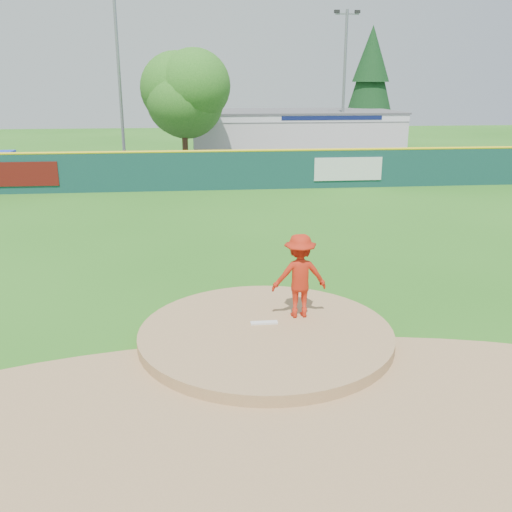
{
  "coord_description": "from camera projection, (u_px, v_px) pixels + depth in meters",
  "views": [
    {
      "loc": [
        -1.41,
        -11.25,
        5.39
      ],
      "look_at": [
        0.0,
        2.0,
        1.3
      ],
      "focal_mm": 40.0,
      "sensor_mm": 36.0,
      "label": 1
    }
  ],
  "objects": [
    {
      "name": "ground",
      "position": [
        266.0,
        340.0,
        12.42
      ],
      "size": [
        120.0,
        120.0,
        0.0
      ],
      "primitive_type": "plane",
      "color": "#286B19",
      "rests_on": "ground"
    },
    {
      "name": "pitchers_mound",
      "position": [
        266.0,
        340.0,
        12.42
      ],
      "size": [
        5.5,
        5.5,
        0.5
      ],
      "primitive_type": "cylinder",
      "color": "#9E774C",
      "rests_on": "ground"
    },
    {
      "name": "pitching_rubber",
      "position": [
        264.0,
        323.0,
        12.63
      ],
      "size": [
        0.6,
        0.15,
        0.04
      ],
      "primitive_type": "cube",
      "color": "white",
      "rests_on": "pitchers_mound"
    },
    {
      "name": "infield_dirt_arc",
      "position": [
        287.0,
        416.0,
        9.57
      ],
      "size": [
        15.4,
        15.4,
        0.01
      ],
      "primitive_type": "cylinder",
      "color": "#9E774C",
      "rests_on": "ground"
    },
    {
      "name": "parking_lot",
      "position": [
        216.0,
        165.0,
        38.09
      ],
      "size": [
        44.0,
        16.0,
        0.02
      ],
      "primitive_type": "cube",
      "color": "#38383A",
      "rests_on": "ground"
    },
    {
      "name": "pitcher",
      "position": [
        299.0,
        276.0,
        12.79
      ],
      "size": [
        1.27,
        0.76,
        1.93
      ],
      "primitive_type": "imported",
      "rotation": [
        0.0,
        0.0,
        3.18
      ],
      "color": "#B7220F",
      "rests_on": "pitchers_mound"
    },
    {
      "name": "van",
      "position": [
        277.0,
        161.0,
        34.86
      ],
      "size": [
        5.46,
        3.7,
        1.39
      ],
      "primitive_type": "imported",
      "rotation": [
        0.0,
        0.0,
        1.88
      ],
      "color": "white",
      "rests_on": "parking_lot"
    },
    {
      "name": "pool_building_grp",
      "position": [
        293.0,
        133.0,
        42.95
      ],
      "size": [
        15.2,
        8.2,
        3.31
      ],
      "color": "silver",
      "rests_on": "ground"
    },
    {
      "name": "fence_banners",
      "position": [
        189.0,
        171.0,
        28.99
      ],
      "size": [
        20.17,
        0.04,
        1.2
      ],
      "color": "#58100C",
      "rests_on": "ground"
    },
    {
      "name": "playground_slide",
      "position": [
        4.0,
        167.0,
        31.38
      ],
      "size": [
        1.12,
        3.15,
        1.74
      ],
      "color": "blue",
      "rests_on": "ground"
    },
    {
      "name": "outfield_fence",
      "position": [
        223.0,
        169.0,
        29.21
      ],
      "size": [
        40.0,
        0.14,
        2.07
      ],
      "color": "#123B38",
      "rests_on": "ground"
    },
    {
      "name": "deciduous_tree",
      "position": [
        183.0,
        96.0,
        34.65
      ],
      "size": [
        5.6,
        5.6,
        7.36
      ],
      "color": "#382314",
      "rests_on": "ground"
    },
    {
      "name": "conifer_tree",
      "position": [
        371.0,
        79.0,
        46.33
      ],
      "size": [
        4.4,
        4.4,
        9.5
      ],
      "color": "#382314",
      "rests_on": "ground"
    },
    {
      "name": "light_pole_left",
      "position": [
        119.0,
        70.0,
        35.71
      ],
      "size": [
        1.75,
        0.25,
        11.0
      ],
      "color": "gray",
      "rests_on": "ground"
    },
    {
      "name": "light_pole_right",
      "position": [
        344.0,
        79.0,
        39.27
      ],
      "size": [
        1.75,
        0.25,
        10.0
      ],
      "color": "gray",
      "rests_on": "ground"
    }
  ]
}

